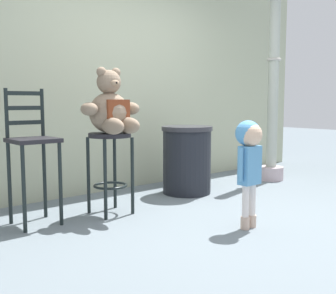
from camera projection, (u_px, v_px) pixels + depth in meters
ground_plane at (238, 220)px, 3.65m from camera, size 24.00×24.00×0.00m
building_wall at (114, 61)px, 4.94m from camera, size 6.77×0.30×3.09m
bar_stool_with_teddy at (110, 156)px, 3.82m from camera, size 0.39×0.39×0.76m
teddy_bear at (111, 109)px, 3.75m from camera, size 0.58×0.52×0.60m
child_walking at (249, 150)px, 3.36m from camera, size 0.29×0.23×0.90m
trash_bin at (187, 160)px, 4.70m from camera, size 0.58×0.58×0.77m
lamppost at (273, 99)px, 5.42m from camera, size 0.33×0.33×2.76m
bar_chair_empty at (32, 148)px, 3.48m from camera, size 0.37×0.37×1.16m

